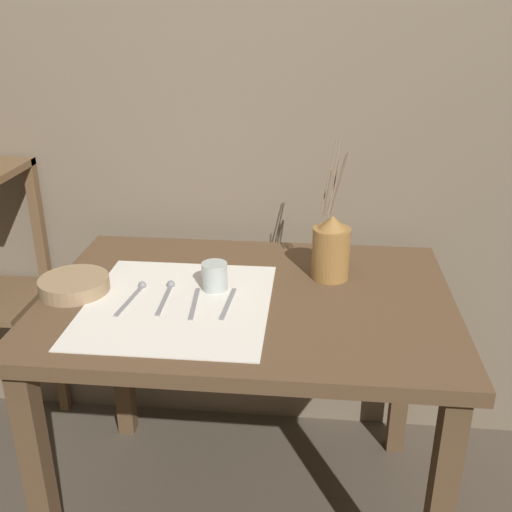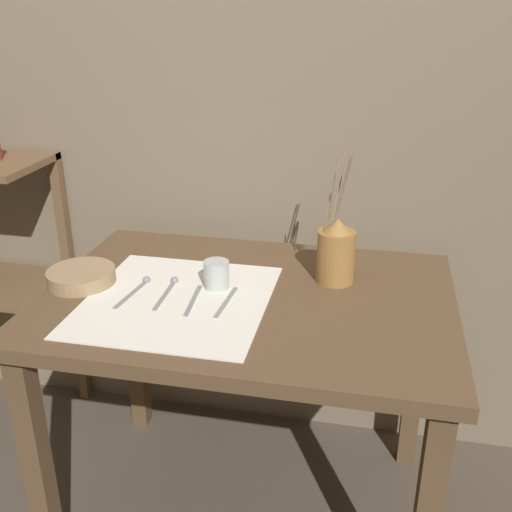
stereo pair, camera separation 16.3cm
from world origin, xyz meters
name	(u,v)px [view 2 (the right image)]	position (x,y,z in m)	size (l,w,h in m)	color
ground_plane	(249,506)	(0.00, 0.00, 0.00)	(12.00, 12.00, 0.00)	brown
stone_wall_back	(281,116)	(0.00, 0.51, 1.20)	(7.00, 0.06, 2.40)	#7A6B56
wooden_table	(248,328)	(0.00, 0.00, 0.68)	(1.15, 0.81, 0.79)	brown
linen_cloth	(177,300)	(-0.18, -0.08, 0.79)	(0.50, 0.53, 0.00)	white
pitcher_with_flowers	(336,252)	(0.23, 0.14, 0.88)	(0.11, 0.11, 0.41)	olive
wooden_bowl	(81,276)	(-0.49, -0.03, 0.81)	(0.20, 0.20, 0.04)	#9E7F5B
glass_tumbler_near	(216,274)	(-0.10, 0.02, 0.84)	(0.07, 0.07, 0.08)	#B7C1BC
spoon_inner	(141,285)	(-0.31, -0.02, 0.80)	(0.04, 0.19, 0.02)	gray
spoon_outer	(171,286)	(-0.22, -0.01, 0.80)	(0.02, 0.19, 0.02)	gray
fork_inner	(193,300)	(-0.14, -0.08, 0.80)	(0.03, 0.18, 0.00)	gray
knife_center	(226,302)	(-0.05, -0.07, 0.80)	(0.02, 0.18, 0.00)	gray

